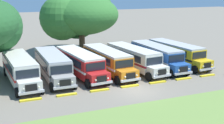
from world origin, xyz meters
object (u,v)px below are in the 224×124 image
(parked_bus_slot_5, at_px, (157,55))
(parked_bus_slot_4, at_px, (134,57))
(parked_bus_slot_1, at_px, (53,64))
(parked_bus_slot_2, at_px, (80,62))
(parked_bus_slot_6, at_px, (176,52))
(parked_bus_slot_3, at_px, (107,60))
(parked_bus_slot_0, at_px, (20,68))
(broad_shade_tree, at_px, (79,15))

(parked_bus_slot_5, bearing_deg, parked_bus_slot_4, -89.79)
(parked_bus_slot_1, relative_size, parked_bus_slot_2, 0.99)
(parked_bus_slot_4, relative_size, parked_bus_slot_6, 1.00)
(parked_bus_slot_2, bearing_deg, parked_bus_slot_4, 82.76)
(parked_bus_slot_3, bearing_deg, parked_bus_slot_2, -95.57)
(parked_bus_slot_0, bearing_deg, parked_bus_slot_6, 87.50)
(parked_bus_slot_2, bearing_deg, parked_bus_slot_0, -95.56)
(parked_bus_slot_2, bearing_deg, parked_bus_slot_1, -99.72)
(parked_bus_slot_3, bearing_deg, parked_bus_slot_1, -96.51)
(parked_bus_slot_1, distance_m, parked_bus_slot_6, 16.90)
(parked_bus_slot_1, relative_size, parked_bus_slot_6, 0.99)
(parked_bus_slot_3, xyz_separation_m, broad_shade_tree, (0.73, 13.94, 4.29))
(parked_bus_slot_6, bearing_deg, parked_bus_slot_0, -94.24)
(parked_bus_slot_5, bearing_deg, parked_bus_slot_6, 95.47)
(parked_bus_slot_2, distance_m, parked_bus_slot_6, 13.75)
(parked_bus_slot_3, relative_size, broad_shade_tree, 0.85)
(parked_bus_slot_5, xyz_separation_m, broad_shade_tree, (-6.24, 13.94, 4.29))
(parked_bus_slot_1, height_order, broad_shade_tree, broad_shade_tree)
(parked_bus_slot_5, bearing_deg, parked_bus_slot_0, -91.33)
(parked_bus_slot_3, relative_size, parked_bus_slot_6, 1.00)
(broad_shade_tree, bearing_deg, parked_bus_slot_1, -118.40)
(parked_bus_slot_4, bearing_deg, parked_bus_slot_1, -98.55)
(parked_bus_slot_1, xyz_separation_m, parked_bus_slot_2, (3.16, -0.23, 0.00))
(parked_bus_slot_2, height_order, broad_shade_tree, broad_shade_tree)
(broad_shade_tree, bearing_deg, parked_bus_slot_0, -128.50)
(parked_bus_slot_3, height_order, parked_bus_slot_6, same)
(parked_bus_slot_4, relative_size, parked_bus_slot_5, 1.01)
(parked_bus_slot_2, relative_size, parked_bus_slot_6, 1.00)
(broad_shade_tree, bearing_deg, parked_bus_slot_3, -92.99)
(parked_bus_slot_3, distance_m, parked_bus_slot_5, 6.97)
(parked_bus_slot_6, height_order, broad_shade_tree, broad_shade_tree)
(parked_bus_slot_1, bearing_deg, broad_shade_tree, 151.93)
(parked_bus_slot_2, distance_m, parked_bus_slot_4, 7.02)
(parked_bus_slot_2, height_order, parked_bus_slot_4, same)
(parked_bus_slot_6, bearing_deg, parked_bus_slot_4, -91.21)
(parked_bus_slot_3, bearing_deg, parked_bus_slot_0, -94.12)
(parked_bus_slot_0, distance_m, parked_bus_slot_6, 20.55)
(parked_bus_slot_0, bearing_deg, parked_bus_slot_2, 86.88)
(parked_bus_slot_3, xyz_separation_m, parked_bus_slot_6, (10.29, 0.36, 0.00))
(parked_bus_slot_0, relative_size, parked_bus_slot_5, 1.00)
(parked_bus_slot_2, xyz_separation_m, parked_bus_slot_6, (13.74, 0.23, 0.00))
(parked_bus_slot_3, height_order, parked_bus_slot_4, same)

